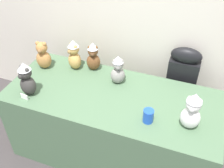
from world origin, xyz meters
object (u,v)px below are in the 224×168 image
teddy_bear_charcoal (27,79)px  teddy_bear_caramel (43,56)px  instrument_case (179,92)px  teddy_bear_chestnut (93,57)px  teddy_bear_honey (74,55)px  party_cup_blue (148,116)px  teddy_bear_ash (118,70)px  display_table (112,125)px  teddy_bear_snow (192,111)px

teddy_bear_charcoal → teddy_bear_caramel: bearing=120.9°
instrument_case → teddy_bear_chestnut: bearing=-164.4°
teddy_bear_honey → party_cup_blue: 0.94m
teddy_bear_ash → teddy_bear_chestnut: bearing=135.1°
display_table → teddy_bear_honey: 0.75m
display_table → teddy_bear_charcoal: (-0.67, -0.22, 0.53)m
teddy_bear_honey → teddy_bear_chestnut: size_ratio=1.05×
instrument_case → teddy_bear_charcoal: size_ratio=3.28×
instrument_case → teddy_bear_honey: bearing=-164.5°
party_cup_blue → teddy_bear_chestnut: bearing=143.7°
teddy_bear_snow → teddy_bear_chestnut: size_ratio=1.12×
instrument_case → teddy_bear_caramel: (-1.27, -0.36, 0.37)m
teddy_bear_honey → teddy_bear_caramel: teddy_bear_honey is taller
teddy_bear_ash → teddy_bear_chestnut: size_ratio=0.98×
display_table → teddy_bear_ash: (-0.01, 0.18, 0.52)m
party_cup_blue → teddy_bear_ash: bearing=135.4°
teddy_bear_charcoal → teddy_bear_ash: 0.77m
display_table → party_cup_blue: party_cup_blue is taller
teddy_bear_ash → teddy_bear_caramel: teddy_bear_caramel is taller
instrument_case → party_cup_blue: size_ratio=9.41×
teddy_bear_chestnut → party_cup_blue: bearing=-54.1°
teddy_bear_charcoal → teddy_bear_caramel: (-0.09, 0.38, -0.02)m
display_table → teddy_bear_honey: size_ratio=6.09×
teddy_bear_chestnut → teddy_bear_snow: bearing=-42.0°
display_table → teddy_bear_snow: 0.86m
teddy_bear_honey → party_cup_blue: size_ratio=2.74×
teddy_bear_honey → teddy_bear_snow: teddy_bear_snow is taller
instrument_case → teddy_bear_chestnut: 0.93m
display_table → instrument_case: 0.75m
instrument_case → teddy_bear_caramel: 1.37m
teddy_bear_honey → teddy_bear_snow: bearing=12.1°
display_table → teddy_bear_chestnut: bearing=135.1°
instrument_case → teddy_bear_chestnut: size_ratio=3.61×
display_table → party_cup_blue: 0.59m
teddy_bear_caramel → party_cup_blue: 1.17m
instrument_case → display_table: bearing=-134.6°
teddy_bear_ash → teddy_bear_honey: bearing=148.5°
party_cup_blue → teddy_bear_charcoal: bearing=-177.9°
teddy_bear_charcoal → teddy_bear_chestnut: 0.64m
display_table → teddy_bear_snow: teddy_bear_snow is taller
teddy_bear_ash → instrument_case: bearing=9.9°
teddy_bear_snow → teddy_bear_ash: size_ratio=1.14×
teddy_bear_caramel → party_cup_blue: bearing=-25.2°
teddy_bear_charcoal → teddy_bear_snow: bearing=22.3°
display_table → teddy_bear_caramel: bearing=168.2°
teddy_bear_ash → teddy_bear_chestnut: (-0.29, 0.12, 0.00)m
teddy_bear_snow → party_cup_blue: teddy_bear_snow is taller
display_table → teddy_bear_chestnut: size_ratio=6.41×
instrument_case → teddy_bear_snow: size_ratio=3.24×
display_table → teddy_bear_caramel: 0.92m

